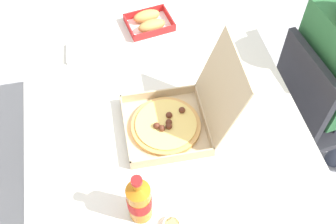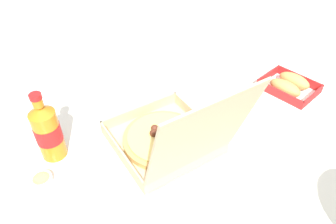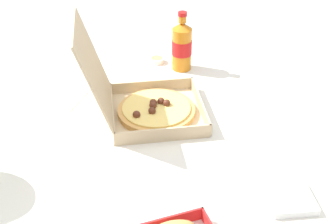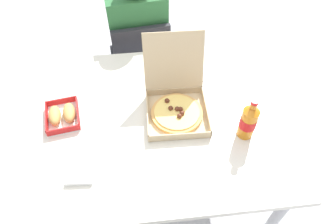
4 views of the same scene
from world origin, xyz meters
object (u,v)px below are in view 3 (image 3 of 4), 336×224
object	(u,v)px
paper_menu	(65,93)
cola_bottle	(182,46)
dipping_sauce_cup	(157,60)
pizza_box_open	(146,103)
napkin_pile	(290,199)

from	to	relation	value
paper_menu	cola_bottle	bearing A→B (deg)	-48.31
dipping_sauce_cup	paper_menu	bearing A→B (deg)	116.00
paper_menu	dipping_sauce_cup	world-z (taller)	dipping_sauce_cup
cola_bottle	pizza_box_open	bearing A→B (deg)	149.25
pizza_box_open	napkin_pile	world-z (taller)	pizza_box_open
dipping_sauce_cup	napkin_pile	bearing A→B (deg)	-165.32
pizza_box_open	cola_bottle	bearing A→B (deg)	-30.75
napkin_pile	pizza_box_open	bearing A→B (deg)	34.26
pizza_box_open	dipping_sauce_cup	bearing A→B (deg)	-14.12
cola_bottle	napkin_pile	world-z (taller)	cola_bottle
paper_menu	dipping_sauce_cup	xyz separation A→B (m)	(0.17, -0.35, 0.01)
pizza_box_open	napkin_pile	distance (m)	0.53
cola_bottle	dipping_sauce_cup	bearing A→B (deg)	52.98
pizza_box_open	cola_bottle	size ratio (longest dim) A/B	1.70
pizza_box_open	dipping_sauce_cup	distance (m)	0.37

